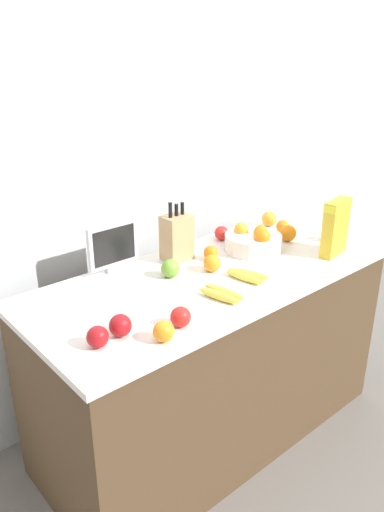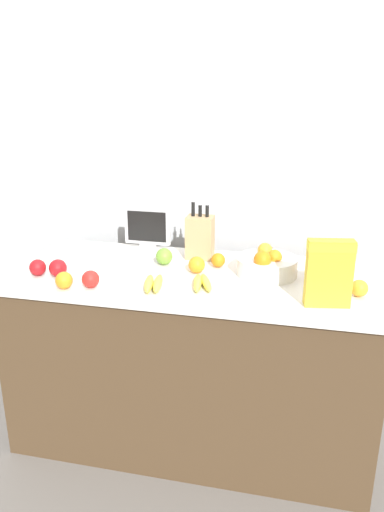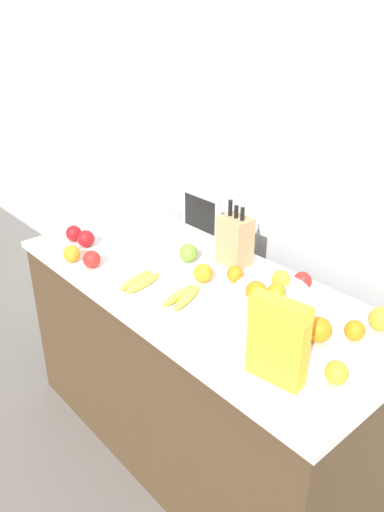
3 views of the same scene
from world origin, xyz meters
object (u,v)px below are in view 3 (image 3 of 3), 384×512
object	(u,v)px
knife_block	(235,241)
apple_by_knife_block	(86,239)
fruit_bowl	(271,298)
orange_by_cereal	(381,319)
small_monitor	(201,214)
orange_mid_left	(319,330)
orange_mid_right	(337,373)
cereal_box	(278,337)
orange_front_left	(235,274)
orange_front_center	(355,330)
apple_leftmost	(188,253)
apple_rear	(74,233)
orange_near_bowl	(203,273)
banana_bunch_right	(140,281)
banana_bunch_left	(183,297)
apple_near_bananas	(302,281)
apple_middle	(92,259)
orange_back_center	(72,254)

from	to	relation	value
knife_block	apple_by_knife_block	bearing A→B (deg)	-145.55
fruit_bowl	orange_by_cereal	world-z (taller)	fruit_bowl
small_monitor	fruit_bowl	xyz separation A→B (m)	(0.66, -0.25, -0.07)
orange_mid_left	orange_mid_right	bearing A→B (deg)	-39.88
orange_mid_right	cereal_box	bearing A→B (deg)	-137.99
orange_front_left	orange_front_center	xyz separation A→B (m)	(0.55, 0.02, 0.00)
knife_block	orange_mid_right	world-z (taller)	knife_block
apple_leftmost	apple_rear	bearing A→B (deg)	-152.87
orange_mid_left	orange_mid_right	size ratio (longest dim) A/B	1.22
small_monitor	orange_front_center	xyz separation A→B (m)	(0.98, -0.18, -0.09)
orange_by_cereal	orange_near_bowl	distance (m)	0.71
banana_bunch_right	orange_by_cereal	world-z (taller)	orange_by_cereal
orange_near_bowl	apple_by_knife_block	bearing A→B (deg)	-163.06
knife_block	fruit_bowl	distance (m)	0.40
small_monitor	fruit_bowl	size ratio (longest dim) A/B	0.88
banana_bunch_left	orange_mid_left	distance (m)	0.54
banana_bunch_right	apple_by_knife_block	bearing A→B (deg)	176.48
knife_block	apple_near_bananas	size ratio (longest dim) A/B	4.26
small_monitor	orange_mid_right	size ratio (longest dim) A/B	3.40
apple_middle	orange_mid_right	world-z (taller)	apple_middle
small_monitor	banana_bunch_right	bearing A→B (deg)	-69.93
banana_bunch_right	orange_near_bowl	distance (m)	0.26
orange_by_cereal	apple_by_knife_block	bearing A→B (deg)	-161.60
knife_block	cereal_box	size ratio (longest dim) A/B	1.16
banana_bunch_left	apple_middle	xyz separation A→B (m)	(-0.48, -0.12, 0.02)
fruit_bowl	banana_bunch_left	xyz separation A→B (m)	(-0.27, -0.21, -0.03)
orange_mid_left	apple_near_bananas	bearing A→B (deg)	136.49
fruit_bowl	apple_middle	size ratio (longest dim) A/B	3.65
small_monitor	banana_bunch_left	distance (m)	0.61
small_monitor	apple_leftmost	world-z (taller)	small_monitor
banana_bunch_left	banana_bunch_right	xyz separation A→B (m)	(-0.21, -0.06, 0.00)
fruit_bowl	knife_block	bearing A→B (deg)	154.59
orange_front_center	orange_by_cereal	bearing A→B (deg)	77.58
orange_front_left	orange_front_center	bearing A→B (deg)	1.69
small_monitor	orange_mid_left	xyz separation A→B (m)	(0.90, -0.28, -0.08)
fruit_bowl	orange_by_cereal	distance (m)	0.39
orange_mid_right	apple_by_knife_block	bearing A→B (deg)	-177.04
banana_bunch_right	orange_mid_right	xyz separation A→B (m)	(0.88, 0.10, 0.02)
cereal_box	orange_by_cereal	bearing A→B (deg)	71.34
apple_by_knife_block	orange_front_center	size ratio (longest dim) A/B	1.14
cereal_box	orange_mid_left	xyz separation A→B (m)	(-0.03, 0.26, -0.11)
orange_mid_left	orange_near_bowl	size ratio (longest dim) A/B	1.12
orange_front_left	orange_back_center	size ratio (longest dim) A/B	0.91
apple_rear	orange_mid_left	xyz separation A→B (m)	(1.28, 0.22, 0.01)
banana_bunch_right	small_monitor	bearing A→B (deg)	110.07
orange_mid_right	banana_bunch_left	bearing A→B (deg)	-176.34
apple_by_knife_block	orange_mid_right	distance (m)	1.35
orange_mid_left	apple_middle	bearing A→B (deg)	-163.13
apple_rear	orange_front_left	bearing A→B (deg)	20.42
small_monitor	cereal_box	size ratio (longest dim) A/B	0.90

